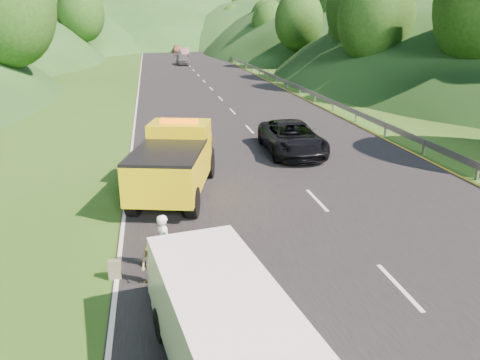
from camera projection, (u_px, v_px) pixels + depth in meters
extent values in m
plane|color=#38661E|center=(263.00, 260.00, 12.92)|extent=(320.00, 320.00, 0.00)
cube|color=black|center=(204.00, 81.00, 50.62)|extent=(14.00, 200.00, 0.02)
cube|color=gray|center=(247.00, 69.00, 63.53)|extent=(0.06, 140.00, 1.52)
cylinder|color=black|center=(162.00, 164.00, 19.68)|extent=(0.62, 1.11, 1.05)
cylinder|color=black|center=(209.00, 165.00, 19.55)|extent=(0.62, 1.11, 1.05)
cylinder|color=black|center=(134.00, 201.00, 15.70)|extent=(0.62, 1.11, 1.05)
cylinder|color=black|center=(193.00, 202.00, 15.57)|extent=(0.62, 1.11, 1.05)
cube|color=yellow|center=(180.00, 147.00, 18.44)|extent=(2.62, 2.20, 2.00)
cube|color=yellow|center=(168.00, 172.00, 16.29)|extent=(3.15, 4.05, 1.37)
cube|color=black|center=(167.00, 152.00, 16.05)|extent=(3.15, 4.05, 0.11)
cube|color=black|center=(186.00, 153.00, 19.83)|extent=(2.36, 1.75, 0.74)
cube|color=black|center=(189.00, 154.00, 20.49)|extent=(2.20, 0.76, 0.53)
cube|color=yellow|center=(187.00, 135.00, 19.95)|extent=(2.25, 1.33, 1.15)
cube|color=orange|center=(179.00, 121.00, 18.10)|extent=(1.50, 0.63, 0.17)
cube|color=black|center=(183.00, 134.00, 19.02)|extent=(1.96, 0.59, 0.95)
cylinder|color=black|center=(163.00, 325.00, 9.60)|extent=(0.38, 0.75, 0.71)
cylinder|color=black|center=(236.00, 309.00, 10.11)|extent=(0.38, 0.75, 0.71)
cube|color=white|center=(223.00, 327.00, 8.15)|extent=(2.53, 4.86, 1.65)
cube|color=white|center=(190.00, 277.00, 10.45)|extent=(1.88, 1.07, 0.89)
cube|color=black|center=(191.00, 252.00, 10.06)|extent=(1.67, 0.56, 0.74)
imported|color=white|center=(166.00, 270.00, 12.39)|extent=(0.64, 0.70, 1.57)
imported|color=tan|center=(151.00, 286.00, 11.66)|extent=(0.65, 0.65, 1.06)
cube|color=#5F5D47|center=(115.00, 270.00, 11.90)|extent=(0.33, 0.20, 0.52)
imported|color=black|center=(291.00, 153.00, 23.29)|extent=(2.76, 5.65, 1.54)
imported|color=#47494C|center=(183.00, 65.00, 69.39)|extent=(1.80, 4.47, 1.52)
imported|color=#754E5B|center=(184.00, 56.00, 86.32)|extent=(1.54, 4.43, 1.46)
imported|color=#A76453|center=(178.00, 53.00, 96.02)|extent=(1.97, 4.85, 1.41)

